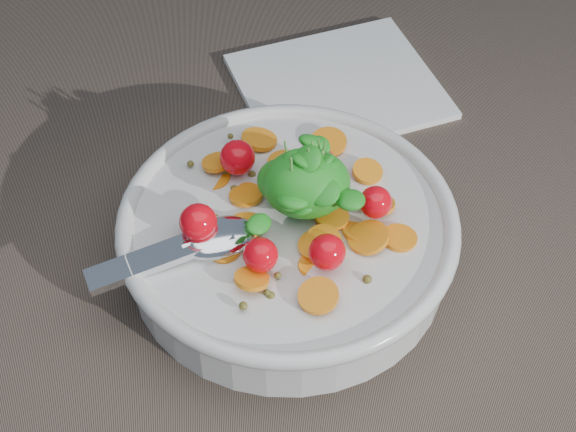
{
  "coord_description": "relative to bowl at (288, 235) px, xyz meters",
  "views": [
    {
      "loc": [
        -0.06,
        -0.42,
        0.51
      ],
      "look_at": [
        -0.03,
        -0.01,
        0.05
      ],
      "focal_mm": 55.0,
      "sensor_mm": 36.0,
      "label": 1
    }
  ],
  "objects": [
    {
      "name": "bowl",
      "position": [
        0.0,
        0.0,
        0.0
      ],
      "size": [
        0.26,
        0.24,
        0.11
      ],
      "color": "silver",
      "rests_on": "ground"
    },
    {
      "name": "ground",
      "position": [
        0.03,
        0.01,
        -0.03
      ],
      "size": [
        6.0,
        6.0,
        0.0
      ],
      "primitive_type": "plane",
      "color": "brown",
      "rests_on": "ground"
    },
    {
      "name": "napkin",
      "position": [
        0.06,
        0.19,
        -0.03
      ],
      "size": [
        0.2,
        0.19,
        0.01
      ],
      "primitive_type": "cube",
      "rotation": [
        0.0,
        0.0,
        0.28
      ],
      "color": "white",
      "rests_on": "ground"
    }
  ]
}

